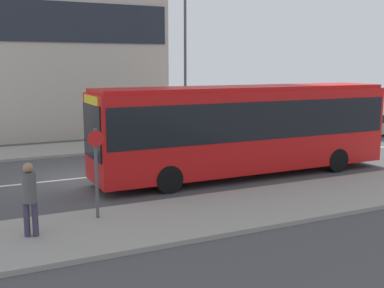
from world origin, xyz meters
TOP-DOWN VIEW (x-y plane):
  - ground_plane at (0.00, 0.00)m, footprint 120.00×120.00m
  - sidewalk_near at (0.00, -6.25)m, footprint 44.00×3.50m
  - sidewalk_far at (0.00, 6.25)m, footprint 44.00×3.50m
  - lane_centerline at (0.00, 0.00)m, footprint 41.80×0.16m
  - city_bus at (5.68, -2.38)m, footprint 11.95×2.46m
  - parked_car_0 at (13.53, 3.55)m, footprint 4.66×1.76m
  - parked_car_1 at (19.11, 3.35)m, footprint 4.33×1.69m
  - pedestrian_near_stop at (-2.81, -6.10)m, footprint 0.34×0.34m
  - bus_stop_sign at (-0.97, -5.40)m, footprint 0.44×0.12m
  - street_lamp at (6.84, 5.51)m, footprint 0.36×0.36m

SIDE VIEW (x-z plane):
  - ground_plane at x=0.00m, z-range 0.00..0.00m
  - lane_centerline at x=0.00m, z-range 0.00..0.01m
  - sidewalk_near at x=0.00m, z-range 0.00..0.13m
  - sidewalk_far at x=0.00m, z-range 0.00..0.13m
  - parked_car_1 at x=19.11m, z-range -0.03..1.28m
  - parked_car_0 at x=13.53m, z-range -0.03..1.29m
  - pedestrian_near_stop at x=-2.81m, z-range 0.27..2.11m
  - bus_stop_sign at x=-0.97m, z-range 0.35..2.83m
  - city_bus at x=5.68m, z-range 0.26..3.74m
  - street_lamp at x=6.84m, z-range 0.93..9.18m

